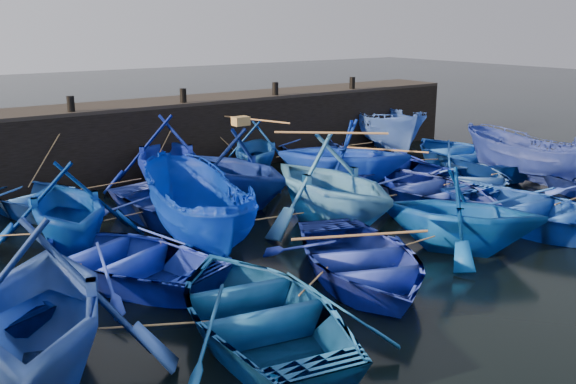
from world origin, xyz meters
TOP-DOWN VIEW (x-y plane):
  - ground at (0.00, 0.00)m, footprint 120.00×120.00m
  - quay_wall at (0.00, 10.50)m, footprint 26.00×2.50m
  - quay_top at (0.00, 10.50)m, footprint 26.00×2.50m
  - bollard_1 at (-4.00, 9.60)m, footprint 0.24×0.24m
  - bollard_2 at (0.00, 9.60)m, footprint 0.24×0.24m
  - bollard_3 at (4.00, 9.60)m, footprint 0.24×0.24m
  - bollard_4 at (8.00, 9.60)m, footprint 0.24×0.24m
  - boat_1 at (-5.78, 7.52)m, footprint 4.71×5.53m
  - boat_2 at (-1.64, 7.74)m, footprint 5.83×6.12m
  - boat_3 at (1.97, 7.94)m, footprint 4.89×5.01m
  - boat_4 at (4.84, 8.18)m, footprint 4.84×5.85m
  - boat_5 at (8.70, 8.02)m, footprint 3.75×5.70m
  - boat_7 at (-6.01, 4.12)m, footprint 4.31×4.82m
  - boat_8 at (-2.88, 4.28)m, footprint 4.61×5.78m
  - boat_9 at (-0.81, 4.89)m, footprint 4.66×5.20m
  - boat_10 at (3.37, 4.69)m, footprint 5.83×5.82m
  - boat_11 at (5.36, 4.76)m, footprint 4.13×5.35m
  - boat_12 at (8.78, 4.03)m, footprint 5.43×6.59m
  - boat_14 at (-5.67, 1.48)m, footprint 5.14×5.91m
  - boat_15 at (-3.58, 2.04)m, footprint 2.95×5.58m
  - boat_16 at (0.32, 1.70)m, footprint 4.34×5.00m
  - boat_17 at (3.85, 1.52)m, footprint 3.93×5.48m
  - boat_18 at (6.15, 1.51)m, footprint 5.39×5.46m
  - boat_19 at (8.80, 1.46)m, footprint 2.13×4.90m
  - boat_20 at (-8.20, -1.56)m, footprint 5.57×5.97m
  - boat_21 at (-4.72, -2.44)m, footprint 4.70×5.88m
  - boat_22 at (-1.61, -1.67)m, footprint 5.17×5.98m
  - boat_23 at (1.69, -1.63)m, footprint 5.03×5.15m
  - boat_24 at (4.63, -1.74)m, footprint 3.86×5.38m
  - wooden_crate at (-0.51, 4.89)m, footprint 0.47×0.34m
  - mooring_ropes at (-0.35, 5.06)m, footprint 18.11×11.98m
  - loose_oars at (1.51, 3.18)m, footprint 9.23×11.69m

SIDE VIEW (x-z plane):
  - ground at x=0.00m, z-range 0.00..0.00m
  - boat_18 at x=6.15m, z-range 0.00..0.93m
  - boat_1 at x=-5.78m, z-range 0.00..0.97m
  - boat_14 at x=-5.67m, z-range 0.00..1.02m
  - boat_11 at x=5.36m, z-range 0.00..1.03m
  - boat_22 at x=-1.61m, z-range 0.00..1.04m
  - boat_4 at x=4.84m, z-range 0.00..1.05m
  - boat_8 at x=-2.88m, z-range 0.00..1.07m
  - boat_21 at x=-4.72m, z-range 0.00..1.09m
  - boat_24 at x=4.63m, z-range 0.00..1.11m
  - boat_17 at x=3.85m, z-range 0.00..1.13m
  - boat_12 at x=8.78m, z-range 0.00..1.19m
  - mooring_ropes at x=-0.35m, z-range -0.17..1.93m
  - boat_19 at x=8.80m, z-range 0.00..1.85m
  - boat_3 at x=1.97m, z-range 0.00..2.00m
  - boat_15 at x=-3.58m, z-range 0.00..2.05m
  - boat_23 at x=1.69m, z-range 0.00..2.06m
  - boat_5 at x=8.70m, z-range 0.00..2.06m
  - boat_7 at x=-6.01m, z-range 0.00..2.28m
  - boat_10 at x=3.37m, z-range 0.00..2.33m
  - boat_9 at x=-0.81m, z-range 0.00..2.46m
  - quay_wall at x=0.00m, z-range 0.00..2.50m
  - boat_2 at x=-1.64m, z-range 0.00..2.51m
  - boat_20 at x=-8.20m, z-range 0.00..2.55m
  - boat_16 at x=0.32m, z-range 0.00..2.57m
  - loose_oars at x=1.51m, z-range 0.89..2.49m
  - quay_top at x=0.00m, z-range 2.50..2.62m
  - wooden_crate at x=-0.51m, z-range 2.46..2.72m
  - bollard_1 at x=-4.00m, z-range 2.62..3.12m
  - bollard_2 at x=0.00m, z-range 2.62..3.12m
  - bollard_3 at x=4.00m, z-range 2.62..3.12m
  - bollard_4 at x=8.00m, z-range 2.62..3.12m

